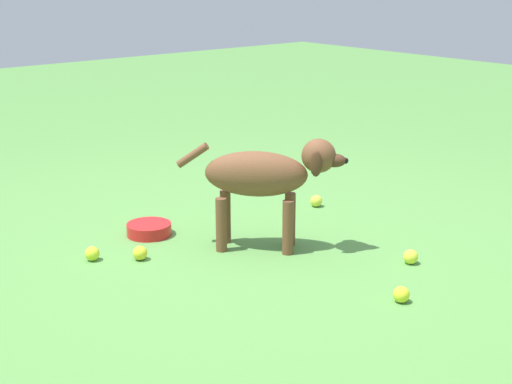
{
  "coord_description": "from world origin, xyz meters",
  "views": [
    {
      "loc": [
        -2.55,
        2.1,
        1.3
      ],
      "look_at": [
        0.04,
        -0.09,
        0.28
      ],
      "focal_mm": 53.78,
      "sensor_mm": 36.0,
      "label": 1
    }
  ],
  "objects_px": {
    "tennis_ball_1": "(316,201)",
    "tennis_ball_3": "(92,254)",
    "dog": "(266,176)",
    "tennis_ball_0": "(411,257)",
    "water_bowl": "(149,229)",
    "tennis_ball_4": "(401,294)",
    "tennis_ball_2": "(140,253)"
  },
  "relations": [
    {
      "from": "tennis_ball_4",
      "to": "water_bowl",
      "type": "height_order",
      "value": "tennis_ball_4"
    },
    {
      "from": "tennis_ball_1",
      "to": "tennis_ball_2",
      "type": "height_order",
      "value": "same"
    },
    {
      "from": "tennis_ball_1",
      "to": "tennis_ball_3",
      "type": "xyz_separation_m",
      "value": [
        0.08,
        1.33,
        0.0
      ]
    },
    {
      "from": "tennis_ball_3",
      "to": "dog",
      "type": "bearing_deg",
      "value": -119.01
    },
    {
      "from": "dog",
      "to": "tennis_ball_0",
      "type": "height_order",
      "value": "dog"
    },
    {
      "from": "tennis_ball_2",
      "to": "tennis_ball_4",
      "type": "distance_m",
      "value": 1.19
    },
    {
      "from": "tennis_ball_0",
      "to": "water_bowl",
      "type": "xyz_separation_m",
      "value": [
        1.07,
        0.69,
        -0.0
      ]
    },
    {
      "from": "water_bowl",
      "to": "tennis_ball_0",
      "type": "bearing_deg",
      "value": -147.26
    },
    {
      "from": "tennis_ball_2",
      "to": "tennis_ball_4",
      "type": "bearing_deg",
      "value": -152.41
    },
    {
      "from": "dog",
      "to": "tennis_ball_2",
      "type": "distance_m",
      "value": 0.67
    },
    {
      "from": "dog",
      "to": "tennis_ball_3",
      "type": "height_order",
      "value": "dog"
    },
    {
      "from": "tennis_ball_1",
      "to": "tennis_ball_3",
      "type": "height_order",
      "value": "same"
    },
    {
      "from": "tennis_ball_2",
      "to": "tennis_ball_3",
      "type": "height_order",
      "value": "same"
    },
    {
      "from": "dog",
      "to": "tennis_ball_0",
      "type": "xyz_separation_m",
      "value": [
        -0.56,
        -0.37,
        -0.32
      ]
    },
    {
      "from": "tennis_ball_4",
      "to": "tennis_ball_0",
      "type": "bearing_deg",
      "value": -56.09
    },
    {
      "from": "dog",
      "to": "tennis_ball_3",
      "type": "relative_size",
      "value": 9.26
    },
    {
      "from": "dog",
      "to": "tennis_ball_4",
      "type": "relative_size",
      "value": 9.26
    },
    {
      "from": "tennis_ball_2",
      "to": "tennis_ball_1",
      "type": "bearing_deg",
      "value": -87.53
    },
    {
      "from": "tennis_ball_0",
      "to": "tennis_ball_3",
      "type": "distance_m",
      "value": 1.43
    },
    {
      "from": "dog",
      "to": "tennis_ball_1",
      "type": "bearing_deg",
      "value": 73.05
    },
    {
      "from": "tennis_ball_3",
      "to": "water_bowl",
      "type": "bearing_deg",
      "value": -72.42
    },
    {
      "from": "tennis_ball_3",
      "to": "water_bowl",
      "type": "relative_size",
      "value": 0.3
    },
    {
      "from": "tennis_ball_0",
      "to": "tennis_ball_3",
      "type": "height_order",
      "value": "same"
    },
    {
      "from": "dog",
      "to": "water_bowl",
      "type": "height_order",
      "value": "dog"
    },
    {
      "from": "dog",
      "to": "tennis_ball_0",
      "type": "relative_size",
      "value": 9.26
    },
    {
      "from": "dog",
      "to": "tennis_ball_2",
      "type": "xyz_separation_m",
      "value": [
        0.25,
        0.53,
        -0.32
      ]
    },
    {
      "from": "tennis_ball_0",
      "to": "tennis_ball_1",
      "type": "relative_size",
      "value": 1.0
    },
    {
      "from": "dog",
      "to": "water_bowl",
      "type": "xyz_separation_m",
      "value": [
        0.51,
        0.32,
        -0.32
      ]
    },
    {
      "from": "tennis_ball_1",
      "to": "tennis_ball_2",
      "type": "relative_size",
      "value": 1.0
    },
    {
      "from": "tennis_ball_4",
      "to": "tennis_ball_3",
      "type": "bearing_deg",
      "value": 31.2
    },
    {
      "from": "tennis_ball_1",
      "to": "water_bowl",
      "type": "distance_m",
      "value": 0.98
    },
    {
      "from": "tennis_ball_0",
      "to": "tennis_ball_4",
      "type": "xyz_separation_m",
      "value": [
        -0.23,
        0.35,
        0.0
      ]
    }
  ]
}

